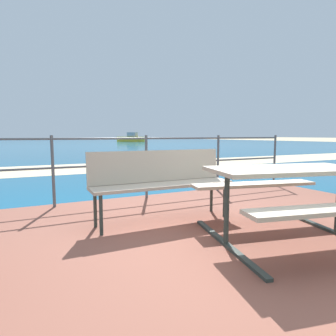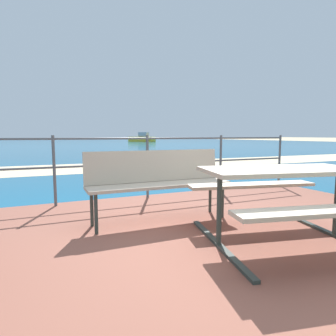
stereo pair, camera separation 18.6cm
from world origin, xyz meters
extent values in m
plane|color=tan|center=(0.00, 0.00, 0.00)|extent=(240.00, 240.00, 0.00)
cube|color=brown|center=(0.00, 0.00, 0.03)|extent=(6.40, 5.20, 0.06)
cube|color=#145B84|center=(0.00, 40.00, 0.01)|extent=(90.00, 90.00, 0.01)
cube|color=beige|center=(0.00, 7.91, 0.01)|extent=(54.02, 3.39, 0.01)
cube|color=#BCAD93|center=(0.52, -0.07, 0.78)|extent=(1.65, 1.01, 0.04)
cube|color=#BCAD93|center=(0.39, -0.66, 0.53)|extent=(1.55, 0.58, 0.04)
cube|color=#BCAD93|center=(0.64, 0.53, 0.53)|extent=(1.55, 0.58, 0.04)
cylinder|color=#2D3833|center=(-0.12, 0.07, 0.42)|extent=(0.06, 0.06, 0.72)
cube|color=#2D3833|center=(-0.12, 0.07, 0.07)|extent=(0.37, 1.45, 0.03)
cube|color=#2D3833|center=(1.15, -0.20, 0.07)|extent=(0.37, 1.45, 0.03)
cube|color=tan|center=(-0.32, 1.03, 0.52)|extent=(1.77, 0.41, 0.04)
cube|color=tan|center=(-0.32, 1.21, 0.74)|extent=(1.77, 0.07, 0.40)
cylinder|color=#2D3833|center=(-1.13, 0.89, 0.29)|extent=(0.04, 0.04, 0.46)
cylinder|color=#2D3833|center=(-1.13, 1.19, 0.29)|extent=(0.04, 0.04, 0.46)
cylinder|color=#2D3833|center=(0.48, 0.88, 0.29)|extent=(0.04, 0.04, 0.46)
cylinder|color=#2D3833|center=(0.48, 1.18, 0.29)|extent=(0.04, 0.04, 0.46)
cylinder|color=#4C5156|center=(-1.48, 2.41, 0.59)|extent=(0.04, 0.04, 1.06)
cylinder|color=#4C5156|center=(0.00, 2.41, 0.59)|extent=(0.04, 0.04, 1.06)
cylinder|color=#4C5156|center=(1.48, 2.41, 0.59)|extent=(0.04, 0.04, 1.06)
cylinder|color=#4C5156|center=(2.95, 2.41, 0.59)|extent=(0.04, 0.04, 1.06)
cylinder|color=#4C5156|center=(0.00, 2.41, 1.07)|extent=(5.90, 0.03, 0.03)
cylinder|color=#4C5156|center=(0.00, 2.41, 0.64)|extent=(5.90, 0.03, 0.03)
cube|color=yellow|center=(14.18, 45.01, 0.43)|extent=(3.87, 4.75, 0.85)
cube|color=#A5A8AD|center=(14.39, 44.71, 1.24)|extent=(1.68, 1.88, 0.76)
cone|color=yellow|center=(12.62, 47.23, 0.43)|extent=(0.91, 0.85, 0.76)
camera|label=1|loc=(-1.80, -2.10, 1.12)|focal=30.81mm
camera|label=2|loc=(-1.64, -2.18, 1.12)|focal=30.81mm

